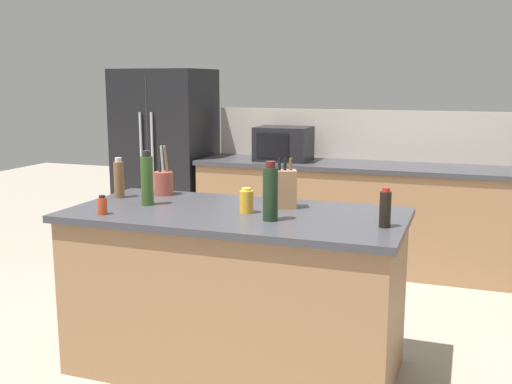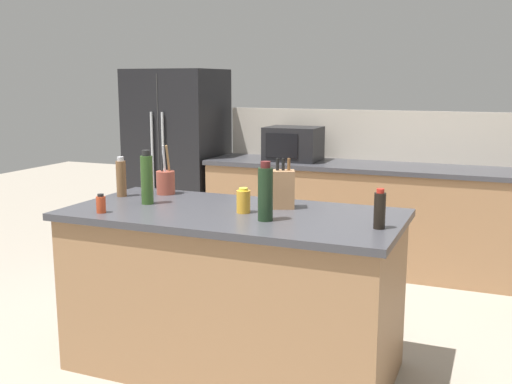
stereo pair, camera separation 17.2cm
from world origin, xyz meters
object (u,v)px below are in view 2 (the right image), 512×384
honey_jar (243,201)px  soy_sauce_bottle (380,210)px  pepper_grinder (121,178)px  microwave (293,144)px  wine_bottle (265,193)px  spice_jar_paprika (101,204)px  knife_block (283,189)px  utensil_crock (166,182)px  refrigerator (178,159)px  olive_oil_bottle (147,179)px

honey_jar → soy_sauce_bottle: 0.77m
pepper_grinder → microwave: bearing=77.9°
honey_jar → wine_bottle: (0.18, -0.13, 0.08)m
spice_jar_paprika → microwave: bearing=84.0°
wine_bottle → spice_jar_paprika: bearing=-169.2°
microwave → knife_block: size_ratio=1.69×
pepper_grinder → utensil_crock: bearing=39.0°
wine_bottle → honey_jar: bearing=144.8°
refrigerator → honey_jar: (1.71, -2.26, 0.12)m
utensil_crock → spice_jar_paprika: bearing=-93.8°
utensil_crock → honey_jar: size_ratio=2.27×
utensil_crock → refrigerator: bearing=117.8°
knife_block → pepper_grinder: size_ratio=1.14×
refrigerator → pepper_grinder: bearing=-69.2°
spice_jar_paprika → soy_sauce_bottle: 1.52m
refrigerator → soy_sauce_bottle: (2.48, -2.34, 0.15)m
pepper_grinder → spice_jar_paprika: bearing=-68.5°
microwave → utensil_crock: 1.90m
microwave → honey_jar: (0.47, -2.21, -0.09)m
spice_jar_paprika → olive_oil_bottle: bearing=71.4°
refrigerator → microwave: size_ratio=3.63×
knife_block → olive_oil_bottle: olive_oil_bottle is taller
utensil_crock → pepper_grinder: bearing=-141.0°
microwave → knife_block: microwave is taller
refrigerator → knife_block: (1.87, -2.06, 0.17)m
soy_sauce_bottle → olive_oil_bottle: bearing=176.6°
olive_oil_bottle → soy_sauce_bottle: size_ratio=1.60×
honey_jar → pepper_grinder: (-0.91, 0.15, 0.05)m
olive_oil_bottle → soy_sauce_bottle: olive_oil_bottle is taller
olive_oil_bottle → pepper_grinder: bearing=153.6°
soy_sauce_bottle → wine_bottle: wine_bottle is taller
knife_block → pepper_grinder: (-1.07, -0.06, 0.01)m
refrigerator → microwave: bearing=-2.4°
knife_block → soy_sauce_bottle: bearing=-46.3°
olive_oil_bottle → soy_sauce_bottle: 1.40m
utensil_crock → wine_bottle: size_ratio=1.02×
utensil_crock → wine_bottle: 0.99m
microwave → utensil_crock: (-0.22, -1.89, -0.07)m
honey_jar → soy_sauce_bottle: soy_sauce_bottle is taller
utensil_crock → olive_oil_bottle: 0.33m
knife_block → wine_bottle: (0.02, -0.33, 0.03)m
microwave → wine_bottle: wine_bottle is taller
microwave → wine_bottle: size_ratio=1.55×
spice_jar_paprika → pepper_grinder: (-0.18, 0.45, 0.07)m
olive_oil_bottle → microwave: bearing=85.8°
olive_oil_bottle → wine_bottle: olive_oil_bottle is taller
spice_jar_paprika → pepper_grinder: pepper_grinder is taller
olive_oil_bottle → soy_sauce_bottle: (1.40, -0.08, -0.06)m
utensil_crock → soy_sauce_bottle: bearing=-15.2°
knife_block → spice_jar_paprika: knife_block is taller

